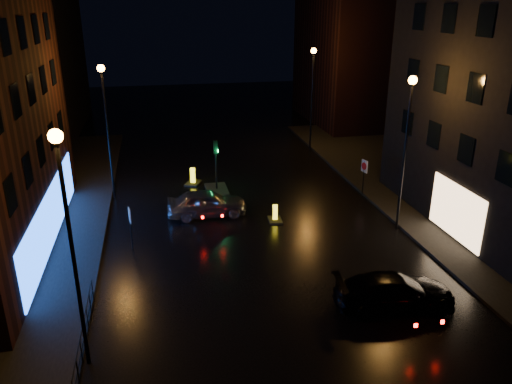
% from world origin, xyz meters
% --- Properties ---
extents(ground, '(120.00, 120.00, 0.00)m').
position_xyz_m(ground, '(0.00, 0.00, 0.00)').
color(ground, black).
rests_on(ground, ground).
extents(pavement_right, '(12.00, 44.00, 0.15)m').
position_xyz_m(pavement_right, '(14.00, 8.00, 0.07)').
color(pavement_right, black).
rests_on(pavement_right, ground).
extents(building_far_left, '(8.00, 16.00, 14.00)m').
position_xyz_m(building_far_left, '(-16.00, 35.00, 7.00)').
color(building_far_left, black).
rests_on(building_far_left, ground).
extents(building_far_right, '(8.00, 14.00, 12.00)m').
position_xyz_m(building_far_right, '(15.00, 32.00, 6.00)').
color(building_far_right, black).
rests_on(building_far_right, ground).
extents(street_lamp_lnear, '(0.44, 0.44, 8.37)m').
position_xyz_m(street_lamp_lnear, '(-7.80, -2.00, 5.56)').
color(street_lamp_lnear, black).
rests_on(street_lamp_lnear, ground).
extents(street_lamp_lfar, '(0.44, 0.44, 8.37)m').
position_xyz_m(street_lamp_lfar, '(-7.80, 14.00, 5.56)').
color(street_lamp_lfar, black).
rests_on(street_lamp_lfar, ground).
extents(street_lamp_rnear, '(0.44, 0.44, 8.37)m').
position_xyz_m(street_lamp_rnear, '(7.80, 6.00, 5.56)').
color(street_lamp_rnear, black).
rests_on(street_lamp_rnear, ground).
extents(street_lamp_rfar, '(0.44, 0.44, 8.37)m').
position_xyz_m(street_lamp_rfar, '(7.80, 22.00, 5.56)').
color(street_lamp_rfar, black).
rests_on(street_lamp_rfar, ground).
extents(traffic_signal, '(1.40, 2.40, 3.45)m').
position_xyz_m(traffic_signal, '(-1.20, 14.00, 0.50)').
color(traffic_signal, black).
rests_on(traffic_signal, ground).
extents(guard_railing, '(0.05, 6.04, 1.00)m').
position_xyz_m(guard_railing, '(-8.00, -1.00, 0.74)').
color(guard_railing, black).
rests_on(guard_railing, ground).
extents(silver_hatchback, '(4.62, 1.88, 1.57)m').
position_xyz_m(silver_hatchback, '(-2.29, 9.96, 0.79)').
color(silver_hatchback, '#ABACB3').
rests_on(silver_hatchback, ground).
extents(dark_sedan, '(5.12, 2.45, 1.44)m').
position_xyz_m(dark_sedan, '(4.19, -0.98, 0.72)').
color(dark_sedan, black).
rests_on(dark_sedan, ground).
extents(bollard_near, '(0.83, 1.17, 0.98)m').
position_xyz_m(bollard_near, '(1.45, 8.42, 0.21)').
color(bollard_near, black).
rests_on(bollard_near, ground).
extents(bollard_far, '(1.34, 1.56, 1.15)m').
position_xyz_m(bollard_far, '(-2.64, 15.57, 0.25)').
color(bollard_far, black).
rests_on(bollard_far, ground).
extents(road_sign_left, '(0.15, 0.54, 2.22)m').
position_xyz_m(road_sign_left, '(-6.50, 6.51, 1.67)').
color(road_sign_left, black).
rests_on(road_sign_left, ground).
extents(road_sign_right, '(0.19, 0.59, 2.45)m').
position_xyz_m(road_sign_right, '(7.90, 11.04, 1.83)').
color(road_sign_right, black).
rests_on(road_sign_right, ground).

